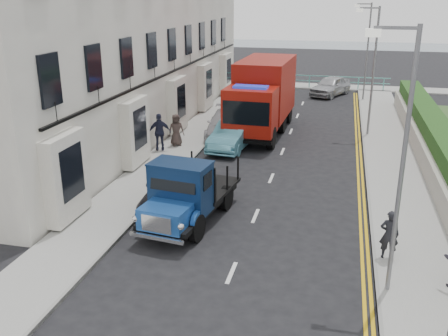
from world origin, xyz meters
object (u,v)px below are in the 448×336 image
lamp_far (366,46)px  red_lorry (263,95)px  bedford_lorry (183,198)px  pedestrian_east_near (389,235)px  parked_car_front (174,187)px  lamp_mid (372,64)px  lamp_near (399,151)px

lamp_far → red_lorry: size_ratio=0.89×
bedford_lorry → pedestrian_east_near: 6.72m
red_lorry → parked_car_front: bearing=-95.1°
lamp_mid → red_lorry: (-5.82, -0.54, -1.82)m
lamp_mid → bedford_lorry: lamp_mid is taller
pedestrian_east_near → lamp_mid: bearing=-88.4°
red_lorry → parked_car_front: size_ratio=1.73×
lamp_near → lamp_mid: (0.00, 16.00, 0.00)m
lamp_far → pedestrian_east_near: bearing=-89.5°
bedford_lorry → pedestrian_east_near: (6.66, -0.86, -0.19)m
lamp_mid → bedford_lorry: 15.16m
lamp_near → red_lorry: (-5.82, 15.46, -1.82)m
red_lorry → parked_car_front: red_lorry is taller
lamp_near → parked_car_front: 8.98m
lamp_far → bedford_lorry: 24.46m
lamp_far → red_lorry: (-5.82, -10.54, -1.82)m
lamp_far → red_lorry: bearing=-118.9°
parked_car_front → lamp_near: bearing=-32.1°
lamp_near → pedestrian_east_near: size_ratio=4.56×
lamp_far → bedford_lorry: size_ratio=1.36×
red_lorry → lamp_near: bearing=-67.0°
lamp_near → bedford_lorry: 7.53m
lamp_mid → red_lorry: size_ratio=0.89×
lamp_far → parked_car_front: size_ratio=1.53×
lamp_mid → pedestrian_east_near: 14.60m
lamp_mid → lamp_far: 10.00m
lamp_near → pedestrian_east_near: bearing=82.7°
red_lorry → pedestrian_east_near: size_ratio=5.14×
parked_car_front → red_lorry: bearing=80.1°
bedford_lorry → red_lorry: (0.62, 12.87, 1.09)m
lamp_mid → bedford_lorry: bearing=-115.6°
red_lorry → lamp_far: bearing=63.4°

